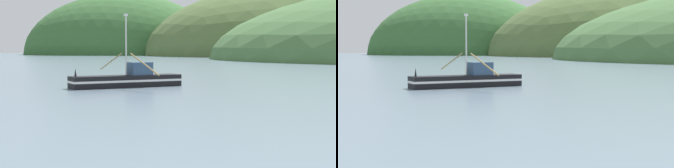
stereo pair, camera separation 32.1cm
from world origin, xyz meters
The scene contains 3 objects.
hill_mid_right centered at (-8.25, 240.20, 0.00)m, with size 90.40×72.32×55.71m, color #386633.
hill_far_center centered at (73.18, 208.22, 0.00)m, with size 145.20×116.16×61.49m, color #516B38.
fishing_boat_black centered at (-3.80, 44.73, 0.67)m, with size 9.71×11.31×6.20m.
Camera 2 is at (-2.96, 1.21, 3.39)m, focal length 54.72 mm.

